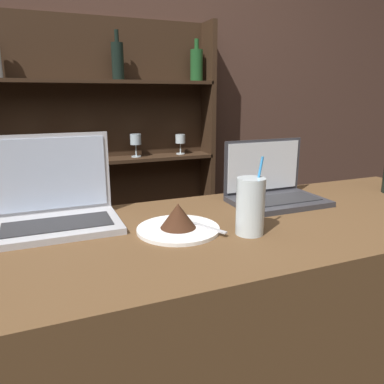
{
  "coord_description": "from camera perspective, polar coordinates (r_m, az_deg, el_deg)",
  "views": [
    {
      "loc": [
        -0.41,
        -0.58,
        1.35
      ],
      "look_at": [
        -0.02,
        0.35,
        1.09
      ],
      "focal_mm": 35.0,
      "sensor_mm": 36.0,
      "label": 1
    }
  ],
  "objects": [
    {
      "name": "laptop_near",
      "position": [
        1.13,
        -20.1,
        -1.93
      ],
      "size": [
        0.34,
        0.23,
        0.25
      ],
      "color": "#ADADB2",
      "rests_on": "bar_counter"
    },
    {
      "name": "back_wall",
      "position": [
        2.35,
        -12.92,
        14.26
      ],
      "size": [
        7.0,
        0.06,
        2.7
      ],
      "color": "#4C3328",
      "rests_on": "ground_plane"
    },
    {
      "name": "laptop_far",
      "position": [
        1.33,
        12.21,
        0.51
      ],
      "size": [
        0.31,
        0.21,
        0.21
      ],
      "color": "#333338",
      "rests_on": "bar_counter"
    },
    {
      "name": "cake_plate",
      "position": [
        1.03,
        -2.09,
        -4.54
      ],
      "size": [
        0.23,
        0.23,
        0.08
      ],
      "color": "white",
      "rests_on": "bar_counter"
    },
    {
      "name": "bar_counter",
      "position": [
        1.31,
        1.48,
        -26.29
      ],
      "size": [
        2.03,
        0.64,
        0.99
      ],
      "color": "brown",
      "rests_on": "ground_plane"
    },
    {
      "name": "water_glass",
      "position": [
        1.0,
        8.88,
        -2.15
      ],
      "size": [
        0.08,
        0.08,
        0.21
      ],
      "color": "silver",
      "rests_on": "bar_counter"
    },
    {
      "name": "back_shelf",
      "position": [
        2.29,
        -15.54,
        3.58
      ],
      "size": [
        1.55,
        0.18,
        1.78
      ],
      "color": "#332114",
      "rests_on": "ground_plane"
    }
  ]
}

